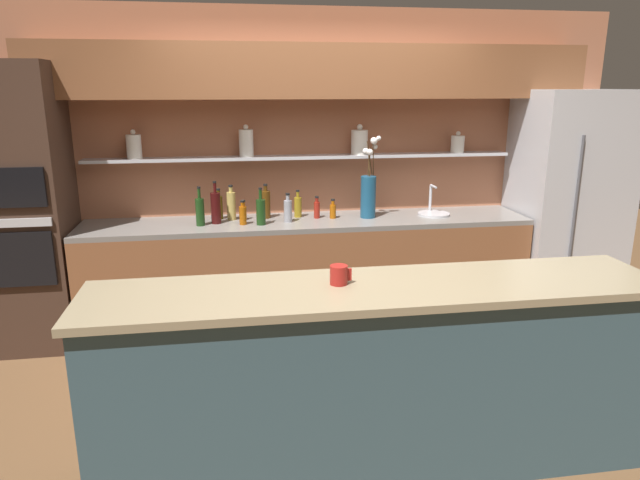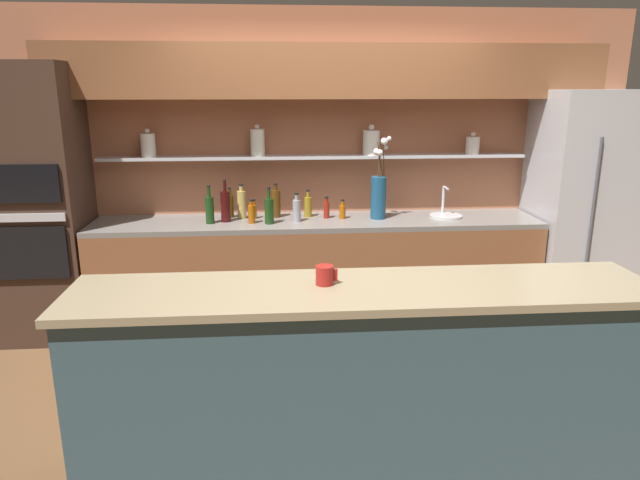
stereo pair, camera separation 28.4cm
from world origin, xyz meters
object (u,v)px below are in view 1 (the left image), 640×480
at_px(bottle_sauce_10, 317,209).
at_px(bottle_wine_2, 200,211).
at_px(flower_vase, 369,192).
at_px(coffee_mug, 339,275).
at_px(refrigerator, 566,205).
at_px(bottle_sauce_6, 244,212).
at_px(bottle_spirit_5, 231,205).
at_px(bottle_sauce_4, 243,215).
at_px(bottle_spirit_1, 288,210).
at_px(bottle_oil_0, 219,207).
at_px(bottle_spirit_3, 266,204).
at_px(bottle_wine_11, 216,207).
at_px(bottle_wine_7, 261,211).
at_px(oven_tower, 22,210).
at_px(bottle_oil_8, 298,206).
at_px(sink_fixture, 433,212).
at_px(bottle_sauce_9, 333,210).

bearing_deg(bottle_sauce_10, bottle_wine_2, -173.08).
height_order(flower_vase, coffee_mug, flower_vase).
relative_size(flower_vase, bottle_sauce_10, 3.68).
distance_m(refrigerator, bottle_sauce_6, 2.79).
bearing_deg(bottle_spirit_5, bottle_wine_2, -145.54).
distance_m(flower_vase, bottle_sauce_4, 1.05).
distance_m(bottle_spirit_1, bottle_sauce_6, 0.37).
distance_m(bottle_oil_0, bottle_spirit_3, 0.38).
bearing_deg(bottle_wine_11, bottle_spirit_3, 17.66).
bearing_deg(refrigerator, coffee_mug, -142.56).
distance_m(flower_vase, bottle_spirit_5, 1.13).
relative_size(bottle_wine_2, bottle_sauce_10, 1.68).
height_order(bottle_spirit_3, bottle_sauce_6, bottle_spirit_3).
bearing_deg(bottle_wine_7, oven_tower, 176.63).
height_order(oven_tower, bottle_spirit_3, oven_tower).
bearing_deg(bottle_oil_0, flower_vase, -6.51).
height_order(oven_tower, bottle_spirit_5, oven_tower).
distance_m(bottle_oil_0, bottle_wine_7, 0.41).
bearing_deg(bottle_sauce_10, bottle_wine_11, -175.90).
bearing_deg(bottle_sauce_10, bottle_spirit_3, 170.44).
height_order(flower_vase, bottle_sauce_10, flower_vase).
xyz_separation_m(flower_vase, bottle_oil_8, (-0.57, 0.11, -0.13)).
bearing_deg(bottle_spirit_5, bottle_oil_0, 157.00).
bearing_deg(coffee_mug, flower_vase, 71.90).
height_order(sink_fixture, bottle_oil_8, sink_fixture).
bearing_deg(sink_fixture, oven_tower, -179.78).
distance_m(refrigerator, coffee_mug, 2.98).
distance_m(bottle_spirit_1, bottle_sauce_9, 0.39).
relative_size(oven_tower, bottle_spirit_1, 9.19).
distance_m(bottle_oil_0, bottle_sauce_10, 0.80).
bearing_deg(bottle_spirit_3, bottle_wine_2, -160.69).
distance_m(flower_vase, bottle_sauce_6, 1.04).
bearing_deg(bottle_sauce_6, bottle_sauce_9, -4.84).
bearing_deg(bottle_wine_7, refrigerator, 1.47).
bearing_deg(bottle_sauce_4, bottle_sauce_6, 85.82).
xyz_separation_m(bottle_oil_8, bottle_sauce_9, (0.28, -0.10, -0.02)).
height_order(bottle_spirit_1, bottle_sauce_6, bottle_spirit_1).
xyz_separation_m(bottle_spirit_1, bottle_sauce_4, (-0.36, -0.03, -0.02)).
bearing_deg(bottle_sauce_6, bottle_sauce_4, -94.18).
distance_m(bottle_sauce_4, bottle_wine_7, 0.15).
bearing_deg(oven_tower, bottle_sauce_6, 3.04).
xyz_separation_m(bottle_spirit_1, bottle_spirit_5, (-0.45, 0.15, 0.02)).
height_order(bottle_sauce_10, bottle_wine_11, bottle_wine_11).
xyz_separation_m(bottle_sauce_4, bottle_sauce_9, (0.74, 0.10, -0.01)).
bearing_deg(bottle_wine_2, bottle_oil_8, 12.83).
height_order(oven_tower, flower_vase, oven_tower).
distance_m(bottle_wine_2, bottle_sauce_9, 1.08).
bearing_deg(bottle_sauce_9, refrigerator, -1.75).
xyz_separation_m(bottle_oil_0, bottle_wine_11, (-0.02, -0.15, 0.03)).
distance_m(oven_tower, bottle_sauce_4, 1.65).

